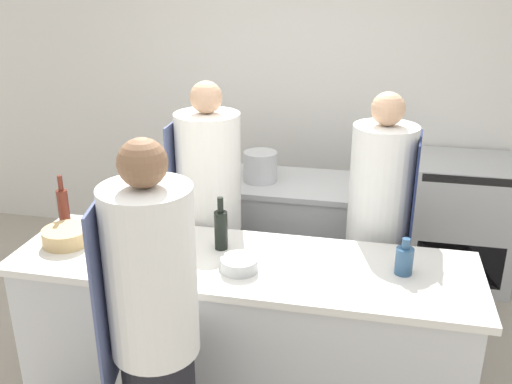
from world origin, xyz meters
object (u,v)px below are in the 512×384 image
(bottle_water, at_px, (142,258))
(bowl_mixing_large, at_px, (239,264))
(bottle_vinegar, at_px, (63,207))
(bottle_wine, at_px, (152,228))
(bowl_prep_small, at_px, (66,236))
(chef_at_pass_far, at_px, (209,217))
(bottle_sauce, at_px, (221,229))
(chef_at_prep_near, at_px, (155,335))
(bottle_olive_oil, at_px, (404,260))
(stockpot, at_px, (260,166))
(cup, at_px, (152,224))
(chef_at_stove, at_px, (378,232))
(oven_range, at_px, (458,220))
(bottle_cooking_oil, at_px, (131,254))

(bottle_water, relative_size, bowl_mixing_large, 1.34)
(bowl_mixing_large, bearing_deg, bottle_vinegar, 165.44)
(bottle_wine, relative_size, bowl_prep_small, 0.73)
(bowl_prep_small, bearing_deg, bottle_water, -24.06)
(chef_at_pass_far, xyz_separation_m, bottle_sauce, (0.22, -0.49, 0.17))
(chef_at_prep_near, height_order, bowl_mixing_large, chef_at_prep_near)
(bottle_olive_oil, bearing_deg, bottle_sauce, 175.68)
(bottle_olive_oil, relative_size, bottle_vinegar, 0.60)
(bottle_sauce, relative_size, stockpot, 1.25)
(chef_at_pass_far, distance_m, cup, 0.44)
(chef_at_stove, relative_size, bottle_water, 6.67)
(chef_at_pass_far, relative_size, cup, 17.59)
(oven_range, xyz_separation_m, chef_at_prep_near, (-1.54, -2.41, 0.38))
(bottle_olive_oil, height_order, bottle_wine, bottle_olive_oil)
(bottle_sauce, distance_m, bowl_mixing_large, 0.28)
(chef_at_prep_near, bearing_deg, bottle_olive_oil, -68.10)
(cup, bearing_deg, bowl_prep_small, -148.77)
(chef_at_stove, xyz_separation_m, bowl_prep_small, (-1.69, -0.63, 0.10))
(bowl_prep_small, relative_size, stockpot, 1.08)
(bottle_sauce, bearing_deg, chef_at_pass_far, 113.72)
(bottle_olive_oil, bearing_deg, chef_at_stove, 102.29)
(oven_range, height_order, bowl_mixing_large, oven_range)
(bottle_water, bearing_deg, oven_range, 48.74)
(oven_range, distance_m, bottle_wine, 2.52)
(bottle_vinegar, relative_size, stockpot, 1.34)
(bottle_olive_oil, xyz_separation_m, bottle_vinegar, (-1.94, 0.15, 0.05))
(chef_at_stove, xyz_separation_m, bowl_mixing_large, (-0.68, -0.72, 0.09))
(bottle_vinegar, xyz_separation_m, bowl_prep_small, (0.12, -0.20, -0.08))
(bowl_mixing_large, bearing_deg, oven_range, 54.76)
(bowl_mixing_large, height_order, bowl_prep_small, bowl_prep_small)
(oven_range, relative_size, chef_at_prep_near, 0.56)
(bottle_water, bearing_deg, cup, 106.65)
(chef_at_pass_far, distance_m, bottle_vinegar, 0.88)
(bottle_cooking_oil, bearing_deg, oven_range, 46.61)
(oven_range, height_order, chef_at_stove, chef_at_stove)
(bottle_wine, xyz_separation_m, bottle_sauce, (0.41, -0.02, 0.04))
(bottle_sauce, distance_m, cup, 0.47)
(bottle_olive_oil, xyz_separation_m, bottle_sauce, (-0.96, 0.07, 0.04))
(bottle_water, height_order, bowl_mixing_large, bottle_water)
(bottle_water, bearing_deg, stockpot, 78.83)
(chef_at_pass_far, height_order, bottle_cooking_oil, chef_at_pass_far)
(bottle_wine, relative_size, bottle_sauce, 0.64)
(oven_range, relative_size, bottle_water, 3.85)
(bowl_mixing_large, bearing_deg, chef_at_prep_near, -112.71)
(chef_at_prep_near, relative_size, bottle_cooking_oil, 8.18)
(oven_range, relative_size, bottle_cooking_oil, 4.61)
(bottle_wine, bearing_deg, bowl_prep_small, -162.61)
(bottle_water, bearing_deg, bottle_cooking_oil, 146.03)
(oven_range, bearing_deg, bottle_sauce, -131.79)
(oven_range, height_order, bottle_water, bottle_water)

